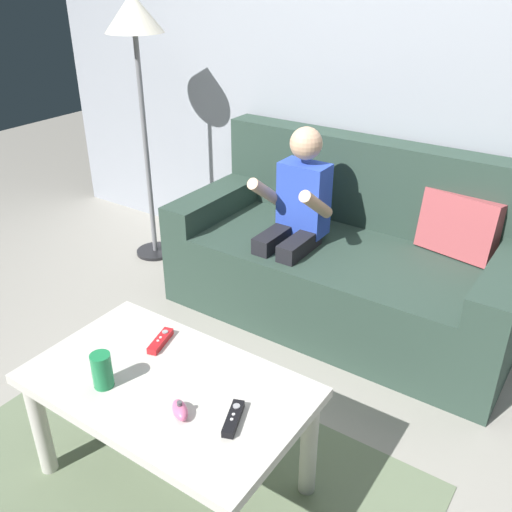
# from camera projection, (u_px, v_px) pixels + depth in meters

# --- Properties ---
(ground_plane) EXTENTS (9.45, 9.45, 0.00)m
(ground_plane) POSITION_uv_depth(u_px,v_px,m) (219.00, 430.00, 2.26)
(ground_plane) COLOR #9E998E
(wall_back) EXTENTS (4.73, 0.05, 2.50)m
(wall_back) POSITION_uv_depth(u_px,v_px,m) (394.00, 59.00, 2.75)
(wall_back) COLOR #999EA8
(wall_back) RESTS_ON ground
(couch) EXTENTS (1.74, 0.80, 0.87)m
(couch) POSITION_uv_depth(u_px,v_px,m) (349.00, 261.00, 2.90)
(couch) COLOR #2D4238
(couch) RESTS_ON ground
(person_seated_on_couch) EXTENTS (0.34, 0.41, 0.99)m
(person_seated_on_couch) POSITION_uv_depth(u_px,v_px,m) (294.00, 217.00, 2.75)
(person_seated_on_couch) COLOR black
(person_seated_on_couch) RESTS_ON ground
(coffee_table) EXTENTS (0.93, 0.56, 0.46)m
(coffee_table) POSITION_uv_depth(u_px,v_px,m) (168.00, 399.00, 1.87)
(coffee_table) COLOR beige
(coffee_table) RESTS_ON ground
(area_rug) EXTENTS (1.72, 1.08, 0.01)m
(area_rug) POSITION_uv_depth(u_px,v_px,m) (176.00, 478.00, 2.05)
(area_rug) COLOR #6B7A5B
(area_rug) RESTS_ON ground
(game_remote_red_near_edge) EXTENTS (0.07, 0.14, 0.03)m
(game_remote_red_near_edge) POSITION_uv_depth(u_px,v_px,m) (161.00, 341.00, 2.02)
(game_remote_red_near_edge) COLOR red
(game_remote_red_near_edge) RESTS_ON coffee_table
(nunchuk_pink) EXTENTS (0.10, 0.09, 0.05)m
(nunchuk_pink) POSITION_uv_depth(u_px,v_px,m) (180.00, 410.00, 1.69)
(nunchuk_pink) COLOR pink
(nunchuk_pink) RESTS_ON coffee_table
(game_remote_black_far_corner) EXTENTS (0.08, 0.14, 0.03)m
(game_remote_black_far_corner) POSITION_uv_depth(u_px,v_px,m) (233.00, 418.00, 1.68)
(game_remote_black_far_corner) COLOR black
(game_remote_black_far_corner) RESTS_ON coffee_table
(soda_can) EXTENTS (0.07, 0.07, 0.12)m
(soda_can) POSITION_uv_depth(u_px,v_px,m) (102.00, 370.00, 1.80)
(soda_can) COLOR #1E7F47
(soda_can) RESTS_ON coffee_table
(floor_lamp) EXTENTS (0.32, 0.32, 1.53)m
(floor_lamp) POSITION_uv_depth(u_px,v_px,m) (135.00, 35.00, 3.02)
(floor_lamp) COLOR black
(floor_lamp) RESTS_ON ground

